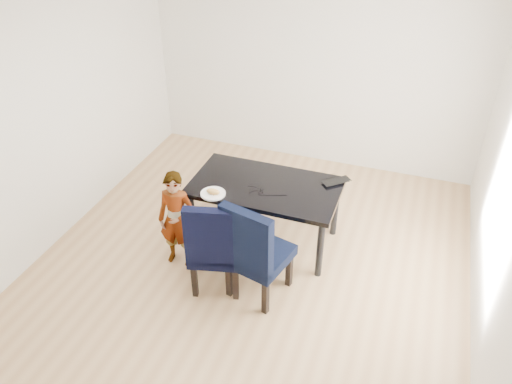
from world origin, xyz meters
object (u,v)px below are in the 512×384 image
(chair_left, at_px, (217,241))
(chair_right, at_px, (260,247))
(plate, at_px, (213,194))
(laptop, at_px, (334,180))
(child, at_px, (177,220))
(dining_table, at_px, (265,213))

(chair_left, relative_size, chair_right, 0.97)
(chair_left, height_order, chair_right, chair_right)
(plate, bearing_deg, laptop, 31.00)
(child, relative_size, laptop, 3.52)
(chair_right, xyz_separation_m, plate, (-0.67, 0.43, 0.20))
(dining_table, bearing_deg, laptop, 26.21)
(chair_left, bearing_deg, laptop, 37.51)
(child, bearing_deg, laptop, 29.07)
(dining_table, bearing_deg, plate, -142.72)
(dining_table, distance_m, chair_right, 0.83)
(chair_left, bearing_deg, plate, 102.71)
(dining_table, height_order, plate, plate)
(child, bearing_deg, dining_table, 35.49)
(chair_right, height_order, child, chair_right)
(plate, height_order, laptop, laptop)
(dining_table, relative_size, child, 1.44)
(dining_table, distance_m, chair_left, 0.86)
(chair_left, distance_m, laptop, 1.48)
(chair_right, height_order, plate, chair_right)
(dining_table, distance_m, laptop, 0.85)
(chair_right, bearing_deg, child, -173.81)
(chair_right, relative_size, plate, 4.24)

